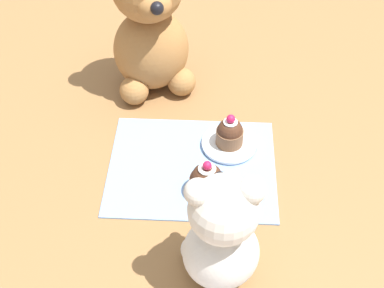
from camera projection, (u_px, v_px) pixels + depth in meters
name	position (u px, v px, depth m)	size (l,w,h in m)	color
ground_plane	(192.00, 168.00, 0.89)	(4.00, 4.00, 0.00)	olive
knitted_placemat	(192.00, 166.00, 0.88)	(0.27, 0.22, 0.01)	#7A9ED1
teddy_bear_cream	(222.00, 235.00, 0.68)	(0.11, 0.11, 0.20)	silver
teddy_bear_tan	(150.00, 26.00, 0.94)	(0.17, 0.16, 0.28)	#A3703D
cupcake_near_cream_bear	(207.00, 181.00, 0.83)	(0.05, 0.05, 0.07)	brown
saucer_plate	(229.00, 144.00, 0.91)	(0.09, 0.09, 0.01)	silver
cupcake_near_tan_bear	(230.00, 133.00, 0.89)	(0.05, 0.05, 0.06)	brown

